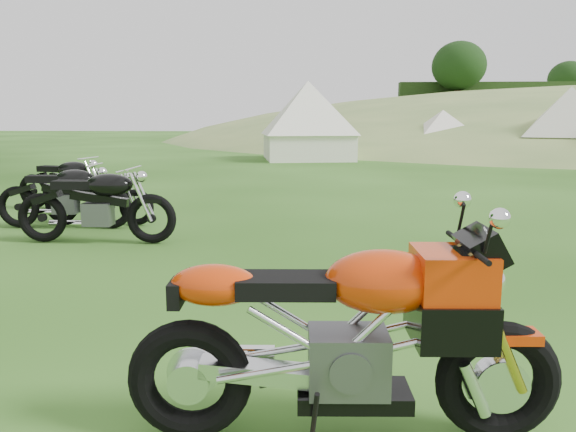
# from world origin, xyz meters

# --- Properties ---
(ground) EXTENTS (120.00, 120.00, 0.00)m
(ground) POSITION_xyz_m (0.00, 0.00, 0.00)
(ground) COLOR #1D430E
(ground) RESTS_ON ground
(sport_motorcycle) EXTENTS (2.28, 0.68, 1.35)m
(sport_motorcycle) POSITION_xyz_m (0.20, -2.00, 0.68)
(sport_motorcycle) COLOR red
(sport_motorcycle) RESTS_ON ground
(vintage_moto_a) EXTENTS (2.19, 0.52, 1.15)m
(vintage_moto_a) POSITION_xyz_m (-3.07, 2.66, 0.57)
(vintage_moto_a) COLOR black
(vintage_moto_a) RESTS_ON ground
(vintage_moto_b) EXTENTS (1.88, 0.61, 0.97)m
(vintage_moto_b) POSITION_xyz_m (-3.59, 4.03, 0.49)
(vintage_moto_b) COLOR black
(vintage_moto_b) RESTS_ON ground
(vintage_moto_c) EXTENTS (2.10, 0.52, 1.10)m
(vintage_moto_c) POSITION_xyz_m (-3.99, 3.65, 0.55)
(vintage_moto_c) COLOR black
(vintage_moto_c) RESTS_ON ground
(vintage_moto_d) EXTENTS (2.11, 0.92, 1.08)m
(vintage_moto_d) POSITION_xyz_m (-4.75, 5.36, 0.54)
(vintage_moto_d) COLOR black
(vintage_moto_d) RESTS_ON ground
(tent_left) EXTENTS (3.91, 3.91, 2.93)m
(tent_left) POSITION_xyz_m (-0.51, 18.18, 1.47)
(tent_left) COLOR white
(tent_left) RESTS_ON ground
(tent_mid) EXTENTS (2.83, 2.83, 2.24)m
(tent_mid) POSITION_xyz_m (5.37, 20.53, 1.12)
(tent_mid) COLOR silver
(tent_mid) RESTS_ON ground
(tent_right) EXTENTS (4.08, 4.08, 2.78)m
(tent_right) POSITION_xyz_m (9.74, 18.05, 1.39)
(tent_right) COLOR beige
(tent_right) RESTS_ON ground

